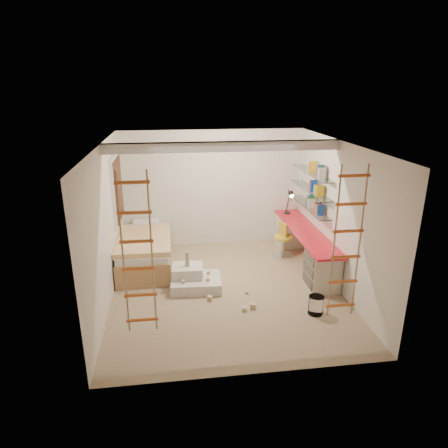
{
  "coord_description": "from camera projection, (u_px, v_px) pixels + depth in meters",
  "views": [
    {
      "loc": [
        -0.9,
        -6.34,
        3.49
      ],
      "look_at": [
        0.0,
        0.3,
        1.15
      ],
      "focal_mm": 32.0,
      "sensor_mm": 36.0,
      "label": 1
    }
  ],
  "objects": [
    {
      "name": "task_lamp",
      "position": [
        290.0,
        199.0,
        8.74
      ],
      "size": [
        0.14,
        0.36,
        0.57
      ],
      "color": "black",
      "rests_on": "desk"
    },
    {
      "name": "play_platform",
      "position": [
        194.0,
        279.0,
        7.24
      ],
      "size": [
        0.93,
        0.75,
        0.4
      ],
      "color": "silver",
      "rests_on": "floor"
    },
    {
      "name": "rope_ladder_right",
      "position": [
        347.0,
        244.0,
        5.23
      ],
      "size": [
        0.41,
        0.04,
        2.13
      ],
      "primitive_type": null,
      "color": "#DC5A25",
      "rests_on": "ceiling"
    },
    {
      "name": "window_frame",
      "position": [
        117.0,
        189.0,
        7.84
      ],
      "size": [
        0.06,
        1.15,
        1.35
      ],
      "primitive_type": "cube",
      "color": "white",
      "rests_on": "wall_left"
    },
    {
      "name": "bed",
      "position": [
        145.0,
        251.0,
        8.05
      ],
      "size": [
        1.02,
        2.0,
        0.69
      ],
      "color": "#AD7F51",
      "rests_on": "floor"
    },
    {
      "name": "ceiling_beam",
      "position": [
        224.0,
        147.0,
        6.65
      ],
      "size": [
        4.0,
        0.18,
        0.16
      ],
      "primitive_type": "cube",
      "color": "white",
      "rests_on": "ceiling"
    },
    {
      "name": "books",
      "position": [
        311.0,
        185.0,
        7.96
      ],
      "size": [
        0.14,
        0.7,
        0.92
      ],
      "color": "#194CA5",
      "rests_on": "shelves"
    },
    {
      "name": "floor",
      "position": [
        226.0,
        289.0,
        7.2
      ],
      "size": [
        4.5,
        4.5,
        0.0
      ],
      "primitive_type": "plane",
      "color": "#9B8564",
      "rests_on": "ground"
    },
    {
      "name": "rope_ladder_left",
      "position": [
        138.0,
        255.0,
        4.89
      ],
      "size": [
        0.41,
        0.04,
        2.13
      ],
      "primitive_type": null,
      "color": "#E15D26",
      "rests_on": "ceiling"
    },
    {
      "name": "waste_bin",
      "position": [
        316.0,
        305.0,
        6.39
      ],
      "size": [
        0.25,
        0.25,
        0.31
      ],
      "primitive_type": "cylinder",
      "color": "white",
      "rests_on": "floor"
    },
    {
      "name": "shelves",
      "position": [
        311.0,
        190.0,
        8.0
      ],
      "size": [
        0.25,
        1.8,
        0.71
      ],
      "color": "white",
      "rests_on": "wall_right"
    },
    {
      "name": "desk",
      "position": [
        304.0,
        246.0,
        8.09
      ],
      "size": [
        0.56,
        2.8,
        0.75
      ],
      "color": "red",
      "rests_on": "floor"
    },
    {
      "name": "window_blind",
      "position": [
        119.0,
        189.0,
        7.84
      ],
      "size": [
        0.02,
        1.0,
        1.2
      ],
      "primitive_type": "cube",
      "color": "#4C2D1E",
      "rests_on": "window_frame"
    },
    {
      "name": "toy_blocks",
      "position": [
        210.0,
        280.0,
        6.99
      ],
      "size": [
        1.18,
        1.09,
        0.67
      ],
      "color": "#CCB284",
      "rests_on": "floor"
    },
    {
      "name": "swivel_chair",
      "position": [
        283.0,
        244.0,
        8.51
      ],
      "size": [
        0.53,
        0.53,
        0.76
      ],
      "color": "gold",
      "rests_on": "floor"
    }
  ]
}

